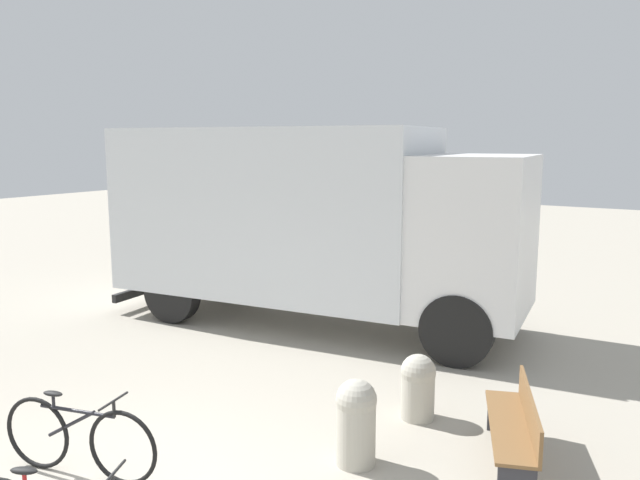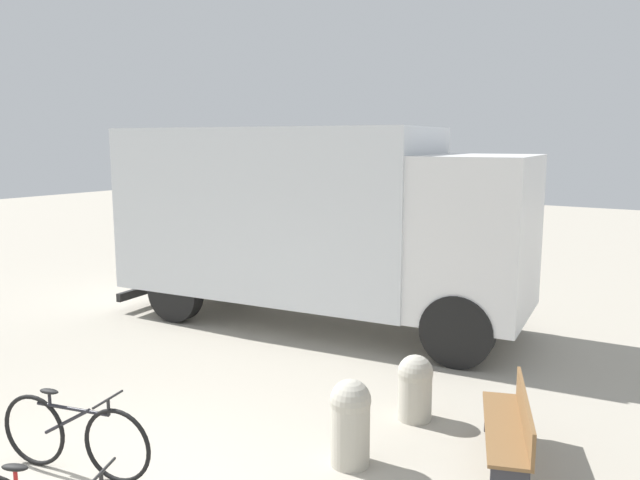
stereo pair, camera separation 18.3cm
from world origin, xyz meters
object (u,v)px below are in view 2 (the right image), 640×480
(bollard_near_bench, at_px, (350,419))
(park_bench, at_px, (512,427))
(delivery_truck, at_px, (312,217))
(bollard_far_bench, at_px, (415,385))
(bicycle_near, at_px, (74,436))

(bollard_near_bench, bearing_deg, park_bench, 29.80)
(park_bench, xyz_separation_m, bollard_near_bench, (-1.41, -0.81, 0.04))
(delivery_truck, bearing_deg, bollard_near_bench, -58.15)
(bollard_near_bench, xyz_separation_m, bollard_far_bench, (0.11, 1.34, -0.07))
(bicycle_near, bearing_deg, park_bench, 20.26)
(bollard_far_bench, bearing_deg, delivery_truck, 140.50)
(delivery_truck, bearing_deg, bicycle_near, -86.77)
(delivery_truck, bearing_deg, bollard_far_bench, -45.72)
(park_bench, distance_m, bollard_far_bench, 1.40)
(bicycle_near, bearing_deg, bollard_far_bench, 38.19)
(bicycle_near, xyz_separation_m, bollard_far_bench, (2.33, 2.99, 0.02))
(bicycle_near, height_order, bollard_far_bench, bicycle_near)
(delivery_truck, xyz_separation_m, bollard_far_bench, (3.28, -2.70, -1.54))
(bicycle_near, bearing_deg, bollard_near_bench, 22.85)
(park_bench, height_order, bollard_far_bench, bollard_far_bench)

